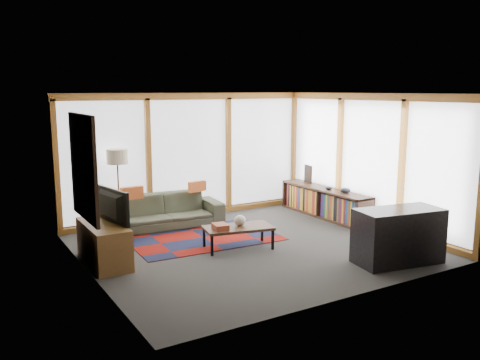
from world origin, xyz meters
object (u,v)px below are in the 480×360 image
sofa (166,211)px  tv_console (104,244)px  coffee_table (238,237)px  television (108,206)px  bookshelf (325,202)px  floor_lamp (119,191)px  bar_counter (398,236)px

sofa → tv_console: (-1.65, -1.51, -0.00)m
coffee_table → television: bearing=169.4°
coffee_table → bookshelf: bearing=19.5°
tv_console → floor_lamp: bearing=65.1°
tv_console → coffee_table: bearing=-10.6°
floor_lamp → coffee_table: bearing=-56.4°
bar_counter → floor_lamp: bearing=138.3°
floor_lamp → bookshelf: floor_lamp is taller
coffee_table → tv_console: tv_console is taller
sofa → floor_lamp: size_ratio=1.40×
coffee_table → bar_counter: size_ratio=0.85×
bar_counter → bookshelf: bearing=81.8°
coffee_table → bar_counter: 2.60m
tv_console → sofa: bearing=42.4°
television → bar_counter: 4.51m
sofa → floor_lamp: (-0.87, 0.18, 0.47)m
sofa → bookshelf: (3.22, -0.96, -0.01)m
floor_lamp → tv_console: size_ratio=1.24×
coffee_table → television: size_ratio=1.24×
tv_console → bar_counter: bar_counter is taller
television → floor_lamp: bearing=-32.5°
coffee_table → bookshelf: size_ratio=0.47×
sofa → television: television is taller
tv_console → bar_counter: size_ratio=0.94×
bookshelf → television: television is taller
tv_console → bar_counter: bearing=-30.1°
tv_console → bar_counter: 4.56m
bookshelf → floor_lamp: bearing=164.4°
floor_lamp → bookshelf: 4.27m
coffee_table → tv_console: bearing=169.4°
bar_counter → sofa: bearing=130.9°
tv_console → bookshelf: bearing=6.4°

